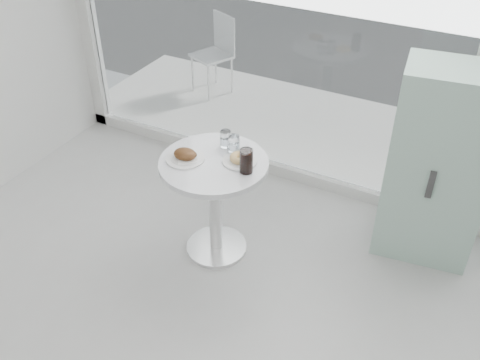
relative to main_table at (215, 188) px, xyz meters
The scene contains 9 objects.
main_table is the anchor object (origin of this frame).
patio_deck 2.03m from the main_table, 75.26° to the left, with size 5.60×1.60×0.05m, color white.
mint_cabinet 1.49m from the main_table, 29.30° to the left, with size 0.70×0.51×1.40m.
patio_chair 2.49m from the main_table, 119.53° to the left, with size 0.47×0.47×0.83m.
plate_fritter 0.31m from the main_table, 159.73° to the right, with size 0.26×0.26×0.07m.
plate_donut 0.29m from the main_table, 26.40° to the left, with size 0.23×0.23×0.05m.
water_tumbler_a 0.33m from the main_table, 95.56° to the left, with size 0.07×0.07×0.12m.
water_tumbler_b 0.32m from the main_table, 68.74° to the left, with size 0.08×0.08×0.12m.
cola_glass 0.38m from the main_table, ahead, with size 0.09×0.09×0.16m.
Camera 1 is at (1.00, -0.57, 2.71)m, focal length 40.00 mm.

